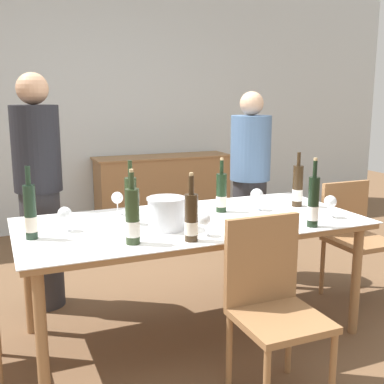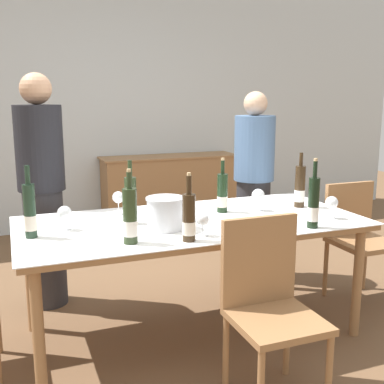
% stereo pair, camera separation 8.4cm
% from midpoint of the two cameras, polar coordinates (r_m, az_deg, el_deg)
% --- Properties ---
extents(ground_plane, '(12.00, 12.00, 0.00)m').
position_cam_midpoint_polar(ground_plane, '(3.28, -0.77, -16.27)').
color(ground_plane, brown).
extents(back_wall, '(8.00, 0.10, 2.80)m').
position_cam_midpoint_polar(back_wall, '(5.65, -11.89, 9.97)').
color(back_wall, silver).
rests_on(back_wall, ground_plane).
extents(sideboard_cabinet, '(1.59, 0.46, 0.83)m').
position_cam_midpoint_polar(sideboard_cabinet, '(5.66, -3.87, 0.14)').
color(sideboard_cabinet, '#996B42').
rests_on(sideboard_cabinet, ground_plane).
extents(dining_table, '(2.12, 1.01, 0.76)m').
position_cam_midpoint_polar(dining_table, '(3.02, -0.80, -4.50)').
color(dining_table, '#996B42').
rests_on(dining_table, ground_plane).
extents(ice_bucket, '(0.23, 0.23, 0.19)m').
position_cam_midpoint_polar(ice_bucket, '(2.79, -3.93, -2.44)').
color(ice_bucket, silver).
rests_on(ice_bucket, dining_table).
extents(wine_bottle_0, '(0.07, 0.07, 0.41)m').
position_cam_midpoint_polar(wine_bottle_0, '(2.90, 13.38, -1.30)').
color(wine_bottle_0, black).
rests_on(wine_bottle_0, dining_table).
extents(wine_bottle_1, '(0.07, 0.07, 0.37)m').
position_cam_midpoint_polar(wine_bottle_1, '(2.55, -1.03, -3.15)').
color(wine_bottle_1, '#332314').
rests_on(wine_bottle_1, dining_table).
extents(wine_bottle_2, '(0.07, 0.07, 0.40)m').
position_cam_midpoint_polar(wine_bottle_2, '(2.74, -19.45, -2.38)').
color(wine_bottle_2, '#1E3323').
rests_on(wine_bottle_2, dining_table).
extents(wine_bottle_3, '(0.08, 0.08, 0.40)m').
position_cam_midpoint_polar(wine_bottle_3, '(2.53, -8.02, -3.08)').
color(wine_bottle_3, '#28381E').
rests_on(wine_bottle_3, dining_table).
extents(wine_bottle_4, '(0.07, 0.07, 0.39)m').
position_cam_midpoint_polar(wine_bottle_4, '(2.91, -8.08, -1.21)').
color(wine_bottle_4, '#28381E').
rests_on(wine_bottle_4, dining_table).
extents(wine_bottle_5, '(0.07, 0.07, 0.38)m').
position_cam_midpoint_polar(wine_bottle_5, '(3.42, 11.72, 0.56)').
color(wine_bottle_5, '#332314').
rests_on(wine_bottle_5, dining_table).
extents(wine_bottle_6, '(0.07, 0.07, 0.36)m').
position_cam_midpoint_polar(wine_bottle_6, '(3.19, 2.75, -0.22)').
color(wine_bottle_6, black).
rests_on(wine_bottle_6, dining_table).
extents(wine_glass_0, '(0.07, 0.07, 0.13)m').
position_cam_midpoint_polar(wine_glass_0, '(2.65, 0.55, -3.38)').
color(wine_glass_0, white).
rests_on(wine_glass_0, dining_table).
extents(wine_glass_1, '(0.08, 0.08, 0.14)m').
position_cam_midpoint_polar(wine_glass_1, '(3.16, 15.33, -1.19)').
color(wine_glass_1, white).
rests_on(wine_glass_1, dining_table).
extents(wine_glass_2, '(0.09, 0.09, 0.15)m').
position_cam_midpoint_polar(wine_glass_2, '(3.26, 6.95, -0.41)').
color(wine_glass_2, white).
rests_on(wine_glass_2, dining_table).
extents(wine_glass_3, '(0.08, 0.08, 0.14)m').
position_cam_midpoint_polar(wine_glass_3, '(2.85, -15.68, -2.59)').
color(wine_glass_3, white).
rests_on(wine_glass_3, dining_table).
extents(wine_glass_4, '(0.08, 0.08, 0.15)m').
position_cam_midpoint_polar(wine_glass_4, '(3.16, -9.61, -0.78)').
color(wine_glass_4, white).
rests_on(wine_glass_4, dining_table).
extents(chair_right_end, '(0.42, 0.42, 0.87)m').
position_cam_midpoint_polar(chair_right_end, '(3.83, 17.97, -4.43)').
color(chair_right_end, '#996B42').
rests_on(chair_right_end, ground_plane).
extents(chair_near_front, '(0.42, 0.42, 0.92)m').
position_cam_midpoint_polar(chair_near_front, '(2.51, 8.43, -12.18)').
color(chair_near_front, '#996B42').
rests_on(chair_near_front, ground_plane).
extents(person_host, '(0.33, 0.33, 1.67)m').
position_cam_midpoint_polar(person_host, '(3.57, -18.32, -0.11)').
color(person_host, '#2D2D33').
rests_on(person_host, ground_plane).
extents(person_guest_left, '(0.33, 0.33, 1.55)m').
position_cam_midpoint_polar(person_guest_left, '(4.02, 6.26, 0.63)').
color(person_guest_left, '#2D2D33').
rests_on(person_guest_left, ground_plane).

